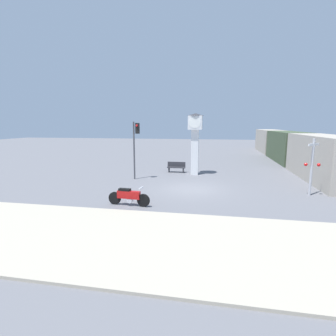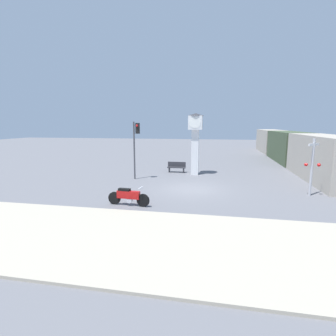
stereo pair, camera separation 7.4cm
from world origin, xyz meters
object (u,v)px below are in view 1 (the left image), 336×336
Objects in this scene: motorcycle at (129,196)px; bench at (176,167)px; railroad_crossing_signal at (312,165)px; freight_train at (287,146)px; traffic_light at (136,140)px; clock_tower at (195,134)px.

bench is at bearing 89.12° from motorcycle.
railroad_crossing_signal is 11.02m from bench.
traffic_light is at bearing -137.02° from freight_train.
railroad_crossing_signal is 2.12× the size of bench.
railroad_crossing_signal is at bearing -36.59° from clock_tower.
railroad_crossing_signal is at bearing -12.78° from traffic_light.
clock_tower is (2.62, 9.40, 2.91)m from motorcycle.
motorcycle is 7.24m from traffic_light.
railroad_crossing_signal is at bearing -98.76° from freight_train.
motorcycle is 10.82m from railroad_crossing_signal.
motorcycle is at bearing -122.25° from freight_train.
clock_tower is 1.51× the size of railroad_crossing_signal.
motorcycle is 10.11m from bench.
freight_train is at bearing 42.98° from traffic_light.
clock_tower is 3.42m from bench.
motorcycle is 1.43× the size of bench.
motorcycle is at bearing -158.55° from railroad_crossing_signal.
traffic_light reaches higher than freight_train.
bench is (2.60, 3.49, -2.54)m from traffic_light.
railroad_crossing_signal reaches higher than motorcycle.
bench is (-11.48, -9.63, -1.21)m from freight_train.
motorcycle is at bearing -95.34° from bench.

